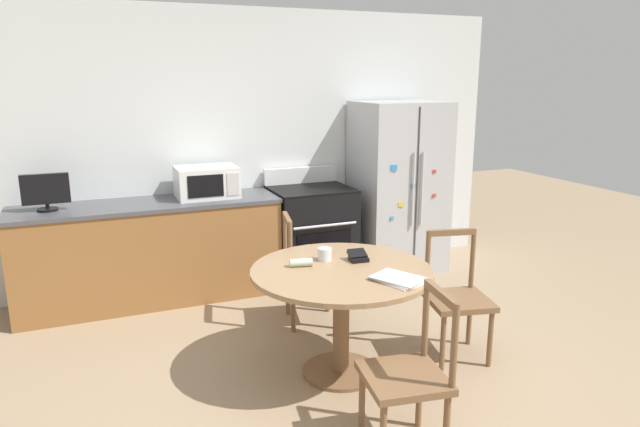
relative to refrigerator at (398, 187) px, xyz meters
The scene contains 15 objects.
ground_plane 2.77m from the refrigerator, 122.10° to the right, with size 14.00×14.00×0.00m, color #9E8466.
back_wall 1.52m from the refrigerator, 163.26° to the left, with size 5.20×0.10×2.60m.
kitchen_counter 2.51m from the refrigerator, behind, with size 2.27×0.64×0.90m.
refrigerator is the anchor object (origin of this frame).
oven_range 1.03m from the refrigerator, behind, with size 0.76×0.68×1.08m.
microwave 1.95m from the refrigerator, behind, with size 0.54×0.40×0.28m.
countertop_tv 3.27m from the refrigerator, behind, with size 0.37×0.16×0.31m.
dining_table 2.32m from the refrigerator, 129.17° to the right, with size 1.20×1.20×0.75m.
dining_chair_right 2.00m from the refrigerator, 107.40° to the right, with size 0.50×0.50×0.90m.
dining_chair_near 3.07m from the refrigerator, 118.76° to the right, with size 0.48×0.48×0.90m.
dining_chair_far 1.69m from the refrigerator, 145.96° to the right, with size 0.50×0.50×0.90m.
candle_glass 2.17m from the refrigerator, 133.27° to the right, with size 0.10×0.10×0.09m.
folded_napkin 2.35m from the refrigerator, 135.74° to the right, with size 0.16×0.08×0.05m.
wallet 2.11m from the refrigerator, 127.45° to the right, with size 0.13×0.14×0.07m.
mail_stack 2.46m from the refrigerator, 120.05° to the right, with size 0.33×0.37×0.02m.
Camera 1 is at (-1.54, -2.76, 1.98)m, focal length 32.00 mm.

